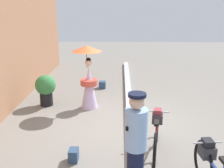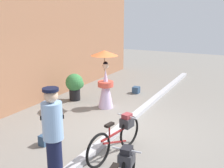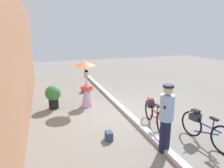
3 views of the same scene
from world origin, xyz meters
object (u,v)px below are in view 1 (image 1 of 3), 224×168
object	(u,v)px
bicycle_far_side	(156,132)
backpack_on_pavement	(74,155)
potted_plant_by_door	(46,88)
backpack_spare	(102,85)
person_officer	(136,144)
person_with_parasol	(88,77)

from	to	relation	value
bicycle_far_side	backpack_on_pavement	size ratio (longest dim) A/B	7.08
potted_plant_by_door	backpack_spare	world-z (taller)	potted_plant_by_door
backpack_spare	person_officer	bearing A→B (deg)	-171.22
person_officer	backpack_spare	xyz separation A→B (m)	(5.67, 0.88, -0.79)
person_with_parasol	backpack_on_pavement	world-z (taller)	person_with_parasol
person_with_parasol	backpack_on_pavement	bearing A→B (deg)	-179.65
bicycle_far_side	person_officer	xyz separation A→B (m)	(-1.39, 0.50, 0.50)
person_officer	backpack_spare	distance (m)	5.80
person_officer	backpack_on_pavement	distance (m)	1.69
bicycle_far_side	person_with_parasol	world-z (taller)	person_with_parasol
person_with_parasol	potted_plant_by_door	world-z (taller)	person_with_parasol
backpack_on_pavement	backpack_spare	size ratio (longest dim) A/B	0.97
bicycle_far_side	person_with_parasol	bearing A→B (deg)	34.48
person_officer	potted_plant_by_door	world-z (taller)	person_officer
potted_plant_by_door	backpack_on_pavement	distance (m)	3.26
potted_plant_by_door	person_with_parasol	bearing A→B (deg)	-96.63
bicycle_far_side	backpack_spare	distance (m)	4.51
potted_plant_by_door	backpack_on_pavement	xyz separation A→B (m)	(-2.97, -1.29, -0.41)
potted_plant_by_door	person_officer	bearing A→B (deg)	-148.42
person_with_parasol	potted_plant_by_door	xyz separation A→B (m)	(0.15, 1.28, -0.39)
person_officer	potted_plant_by_door	xyz separation A→B (m)	(3.94, 2.42, -0.38)
bicycle_far_side	person_officer	distance (m)	1.56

